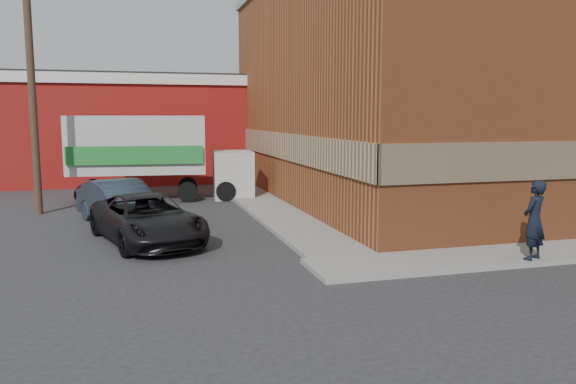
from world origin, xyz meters
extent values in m
plane|color=#28282B|center=(0.00, 0.00, 0.00)|extent=(90.00, 90.00, 0.00)
cube|color=#A04F29|center=(8.50, 9.00, 4.50)|extent=(14.00, 18.00, 9.00)
cube|color=tan|center=(1.46, 9.00, 2.30)|extent=(0.08, 18.16, 1.00)
cube|color=gray|center=(0.60, 9.00, 0.06)|extent=(1.80, 18.00, 0.12)
cube|color=maroon|center=(-6.00, 20.00, 2.50)|extent=(16.00, 8.00, 5.00)
cube|color=silver|center=(-6.00, 20.00, 5.25)|extent=(16.30, 8.30, 0.50)
cube|color=black|center=(-6.00, 20.00, 5.55)|extent=(16.00, 8.00, 0.10)
cylinder|color=#493424|center=(-7.50, 9.00, 4.50)|extent=(0.26, 0.26, 9.00)
imported|color=black|center=(4.73, -1.55, 1.06)|extent=(0.81, 0.70, 1.87)
imported|color=#303F50|center=(-4.66, 6.26, 0.71)|extent=(3.05, 4.52, 1.41)
imported|color=black|center=(-3.92, 3.25, 0.66)|extent=(3.42, 5.17, 1.32)
cube|color=beige|center=(-4.00, 11.50, 2.30)|extent=(5.61, 2.68, 2.35)
cube|color=#217D32|center=(-4.11, 10.41, 1.94)|extent=(5.22, 0.53, 0.72)
cube|color=beige|center=(-0.49, 11.16, 0.99)|extent=(1.81, 2.14, 1.99)
cylinder|color=black|center=(-6.07, 10.79, 0.41)|extent=(0.84, 0.35, 0.81)
cylinder|color=black|center=(-5.89, 12.59, 0.41)|extent=(0.84, 0.35, 0.81)
cylinder|color=black|center=(-2.11, 10.41, 0.41)|extent=(0.84, 0.35, 0.81)
cylinder|color=black|center=(-1.93, 12.21, 0.41)|extent=(0.84, 0.35, 0.81)
cylinder|color=black|center=(-0.58, 10.26, 0.41)|extent=(0.84, 0.35, 0.81)
cylinder|color=black|center=(-0.40, 12.06, 0.41)|extent=(0.84, 0.35, 0.81)
camera|label=1|loc=(-4.27, -12.38, 3.46)|focal=35.00mm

